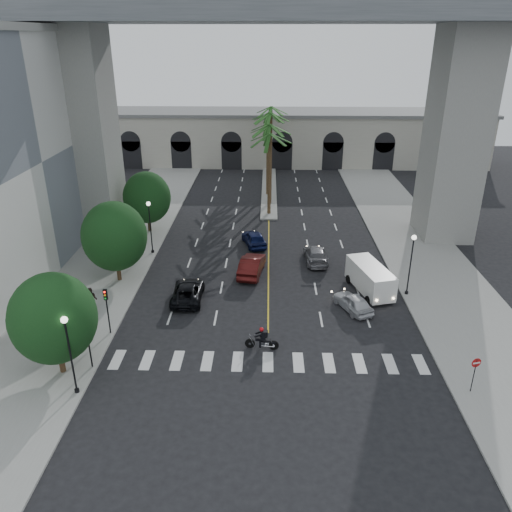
{
  "coord_description": "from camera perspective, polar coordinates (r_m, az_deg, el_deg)",
  "views": [
    {
      "loc": [
        -0.08,
        -28.67,
        19.64
      ],
      "look_at": [
        -0.98,
        6.0,
        4.3
      ],
      "focal_mm": 35.0,
      "sensor_mm": 36.0,
      "label": 1
    }
  ],
  "objects": [
    {
      "name": "lamp_post_left_far",
      "position": [
        48.92,
        -12.01,
        3.71
      ],
      "size": [
        0.4,
        0.4,
        5.35
      ],
      "color": "black",
      "rests_on": "ground"
    },
    {
      "name": "car_d",
      "position": [
        47.41,
        6.84,
        0.14
      ],
      "size": [
        2.18,
        4.92,
        1.4
      ],
      "primitive_type": "imported",
      "rotation": [
        0.0,
        0.0,
        3.19
      ],
      "color": "slate",
      "rests_on": "ground"
    },
    {
      "name": "car_a",
      "position": [
        39.66,
        11.04,
        -5.19
      ],
      "size": [
        3.09,
        4.26,
        1.35
      ],
      "primitive_type": "imported",
      "rotation": [
        0.0,
        0.0,
        3.57
      ],
      "color": "silver",
      "rests_on": "ground"
    },
    {
      "name": "car_e",
      "position": [
        50.78,
        -0.23,
        2.04
      ],
      "size": [
        3.0,
        4.83,
        1.53
      ],
      "primitive_type": "imported",
      "rotation": [
        0.0,
        0.0,
        3.43
      ],
      "color": "#0E1642",
      "rests_on": "ground"
    },
    {
      "name": "palm_a",
      "position": [
        57.65,
        1.58,
        13.31
      ],
      "size": [
        3.2,
        3.2,
        10.3
      ],
      "color": "#47331E",
      "rests_on": "ground"
    },
    {
      "name": "bridge",
      "position": [
        50.81,
        5.88,
        22.47
      ],
      "size": [
        75.0,
        13.0,
        26.0
      ],
      "color": "gray",
      "rests_on": "ground"
    },
    {
      "name": "median",
      "position": [
        69.48,
        1.5,
        7.52
      ],
      "size": [
        2.0,
        24.0,
        0.2
      ],
      "primitive_type": "cube",
      "color": "gray",
      "rests_on": "ground"
    },
    {
      "name": "traffic_signal_near",
      "position": [
        33.23,
        -18.71,
        -8.59
      ],
      "size": [
        0.25,
        0.18,
        3.65
      ],
      "color": "black",
      "rests_on": "ground"
    },
    {
      "name": "palm_d",
      "position": [
        69.4,
        1.72,
        15.57
      ],
      "size": [
        3.2,
        3.2,
        10.9
      ],
      "color": "#47331E",
      "rests_on": "ground"
    },
    {
      "name": "palm_c",
      "position": [
        65.56,
        1.4,
        14.43
      ],
      "size": [
        3.2,
        3.2,
        10.1
      ],
      "color": "#47331E",
      "rests_on": "ground"
    },
    {
      "name": "motorcycle_rider",
      "position": [
        34.35,
        0.79,
        -9.49
      ],
      "size": [
        2.32,
        0.63,
        1.68
      ],
      "rotation": [
        0.0,
        0.0,
        -0.12
      ],
      "color": "black",
      "rests_on": "ground"
    },
    {
      "name": "street_tree_mid",
      "position": [
        43.6,
        -15.87,
        2.19
      ],
      "size": [
        5.44,
        5.44,
        7.21
      ],
      "color": "#382616",
      "rests_on": "ground"
    },
    {
      "name": "car_c",
      "position": [
        40.77,
        -7.81,
        -4.05
      ],
      "size": [
        2.46,
        5.14,
        1.42
      ],
      "primitive_type": "imported",
      "rotation": [
        0.0,
        0.0,
        3.16
      ],
      "color": "black",
      "rests_on": "ground"
    },
    {
      "name": "do_not_enter_sign",
      "position": [
        32.56,
        23.77,
        -11.65
      ],
      "size": [
        0.6,
        0.19,
        2.5
      ],
      "rotation": [
        0.0,
        0.0,
        0.26
      ],
      "color": "black",
      "rests_on": "ground"
    },
    {
      "name": "lamp_post_right",
      "position": [
        41.79,
        17.3,
        -0.42
      ],
      "size": [
        0.4,
        0.4,
        5.35
      ],
      "color": "black",
      "rests_on": "ground"
    },
    {
      "name": "cargo_van",
      "position": [
        42.32,
        12.93,
        -2.46
      ],
      "size": [
        3.4,
        5.85,
        2.35
      ],
      "rotation": [
        0.0,
        0.0,
        0.26
      ],
      "color": "white",
      "rests_on": "ground"
    },
    {
      "name": "ground",
      "position": [
        34.75,
        1.38,
        -10.56
      ],
      "size": [
        140.0,
        140.0,
        0.0
      ],
      "primitive_type": "plane",
      "color": "black",
      "rests_on": "ground"
    },
    {
      "name": "pedestrian_a",
      "position": [
        39.83,
        -20.78,
        -5.63
      ],
      "size": [
        0.74,
        0.55,
        1.85
      ],
      "primitive_type": "imported",
      "rotation": [
        0.0,
        0.0,
        0.18
      ],
      "color": "black",
      "rests_on": "sidewalk_left"
    },
    {
      "name": "pier_building",
      "position": [
        85.07,
        1.56,
        13.44
      ],
      "size": [
        71.0,
        10.5,
        8.5
      ],
      "color": "#BBB8A8",
      "rests_on": "ground"
    },
    {
      "name": "palm_e",
      "position": [
        73.42,
        1.51,
        15.67
      ],
      "size": [
        3.2,
        3.2,
        10.4
      ],
      "color": "#47331E",
      "rests_on": "ground"
    },
    {
      "name": "palm_f",
      "position": [
        77.35,
        1.75,
        16.29
      ],
      "size": [
        3.2,
        3.2,
        10.7
      ],
      "color": "#47331E",
      "rests_on": "ground"
    },
    {
      "name": "sidewalk_right",
      "position": [
        50.18,
        18.84,
        -0.45
      ],
      "size": [
        8.0,
        100.0,
        0.15
      ],
      "primitive_type": "cube",
      "color": "gray",
      "rests_on": "ground"
    },
    {
      "name": "pedestrian_b",
      "position": [
        40.38,
        -18.3,
        -4.76
      ],
      "size": [
        0.96,
        0.76,
        1.93
      ],
      "primitive_type": "imported",
      "rotation": [
        0.0,
        0.0,
        -0.03
      ],
      "color": "black",
      "rests_on": "sidewalk_left"
    },
    {
      "name": "street_tree_far",
      "position": [
        54.61,
        -12.35,
        6.55
      ],
      "size": [
        5.04,
        5.04,
        6.68
      ],
      "color": "#382616",
      "rests_on": "ground"
    },
    {
      "name": "street_tree_near",
      "position": [
        32.71,
        -22.15,
        -6.61
      ],
      "size": [
        5.2,
        5.2,
        6.89
      ],
      "color": "#382616",
      "rests_on": "ground"
    },
    {
      "name": "car_b",
      "position": [
        44.6,
        -0.48,
        -1.06
      ],
      "size": [
        2.52,
        5.35,
        1.7
      ],
      "primitive_type": "imported",
      "rotation": [
        0.0,
        0.0,
        3.0
      ],
      "color": "#410D0D",
      "rests_on": "ground"
    },
    {
      "name": "sidewalk_left",
      "position": [
        50.13,
        -15.96,
        -0.09
      ],
      "size": [
        8.0,
        100.0,
        0.15
      ],
      "primitive_type": "cube",
      "color": "gray",
      "rests_on": "ground"
    },
    {
      "name": "palm_b",
      "position": [
        61.54,
        1.68,
        14.24
      ],
      "size": [
        3.2,
        3.2,
        10.6
      ],
      "color": "#47331E",
      "rests_on": "ground"
    },
    {
      "name": "traffic_signal_far",
      "position": [
        36.46,
        -16.7,
        -5.27
      ],
      "size": [
        0.25,
        0.18,
        3.65
      ],
      "color": "black",
      "rests_on": "ground"
    },
    {
      "name": "lamp_post_left_near",
      "position": [
        30.95,
        -20.55,
        -9.9
      ],
      "size": [
        0.4,
        0.4,
        5.35
      ],
      "color": "black",
      "rests_on": "ground"
    }
  ]
}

